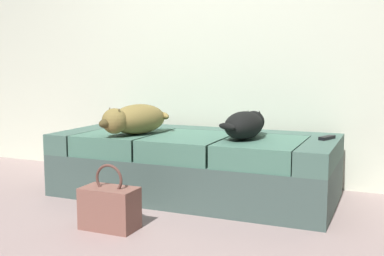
{
  "coord_description": "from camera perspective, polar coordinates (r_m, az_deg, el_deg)",
  "views": [
    {
      "loc": [
        1.29,
        -2.12,
        0.92
      ],
      "look_at": [
        0.0,
        0.9,
        0.5
      ],
      "focal_mm": 44.14,
      "sensor_mm": 36.0,
      "label": 1
    }
  ],
  "objects": [
    {
      "name": "ground_plane",
      "position": [
        2.65,
        -7.88,
        -13.06
      ],
      "size": [
        10.0,
        10.0,
        0.0
      ],
      "primitive_type": "plane",
      "color": "#A58C89"
    },
    {
      "name": "dog_dark",
      "position": [
        3.17,
        6.49,
        0.41
      ],
      "size": [
        0.26,
        0.55,
        0.18
      ],
      "color": "black",
      "rests_on": "couch"
    },
    {
      "name": "handbag",
      "position": [
        2.77,
        -9.93,
        -9.41
      ],
      "size": [
        0.32,
        0.18,
        0.38
      ],
      "color": "brown",
      "rests_on": "ground"
    },
    {
      "name": "tv_remote",
      "position": [
        3.25,
        16.0,
        -1.14
      ],
      "size": [
        0.1,
        0.16,
        0.02
      ],
      "primitive_type": "cube",
      "rotation": [
        0.0,
        0.0,
        -0.38
      ],
      "color": "black",
      "rests_on": "couch"
    },
    {
      "name": "back_wall",
      "position": [
        3.93,
        3.88,
        14.35
      ],
      "size": [
        6.4,
        0.1,
        2.8
      ],
      "primitive_type": "cube",
      "color": "silver",
      "rests_on": "ground"
    },
    {
      "name": "couch",
      "position": [
        3.41,
        0.34,
        -4.48
      ],
      "size": [
        1.97,
        0.89,
        0.45
      ],
      "color": "#3F534D",
      "rests_on": "ground"
    },
    {
      "name": "dog_tan",
      "position": [
        3.36,
        -6.95,
        1.04
      ],
      "size": [
        0.39,
        0.61,
        0.21
      ],
      "color": "olive",
      "rests_on": "couch"
    }
  ]
}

